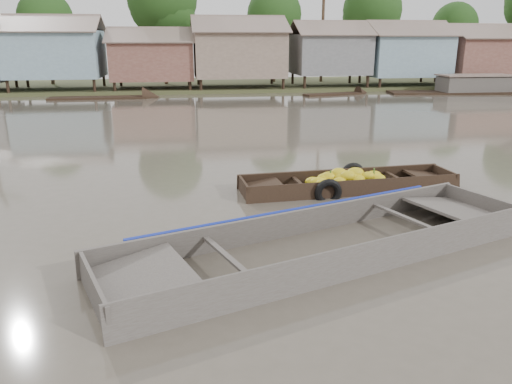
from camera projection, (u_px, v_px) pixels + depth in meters
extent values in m
plane|color=#534B3F|center=(283.00, 240.00, 9.60)|extent=(120.00, 120.00, 0.00)
cube|color=#384723|center=(204.00, 86.00, 40.81)|extent=(120.00, 12.00, 0.50)
cube|color=#7A99A8|center=(56.00, 54.00, 35.25)|extent=(6.20, 5.20, 3.20)
cube|color=brown|center=(47.00, 23.00, 33.32)|extent=(6.60, 3.02, 1.28)
cube|color=brown|center=(57.00, 24.00, 35.97)|extent=(6.60, 3.02, 1.28)
cube|color=brown|center=(153.00, 61.00, 36.32)|extent=(5.80, 4.60, 2.70)
cube|color=brown|center=(150.00, 35.00, 34.62)|extent=(6.20, 2.67, 1.14)
cube|color=brown|center=(152.00, 35.00, 36.97)|extent=(6.20, 2.67, 1.14)
cube|color=#7D6756|center=(239.00, 54.00, 37.07)|extent=(6.50, 5.30, 3.30)
cube|color=brown|center=(241.00, 24.00, 35.10)|extent=(6.90, 3.08, 1.31)
cube|color=brown|center=(236.00, 25.00, 37.81)|extent=(6.90, 3.08, 1.31)
cube|color=slate|center=(330.00, 54.00, 38.06)|extent=(5.40, 4.70, 2.90)
cube|color=brown|center=(336.00, 28.00, 36.30)|extent=(5.80, 2.73, 1.17)
cube|color=brown|center=(326.00, 28.00, 38.70)|extent=(5.80, 2.73, 1.17)
cube|color=#7A99A8|center=(404.00, 55.00, 38.92)|extent=(6.00, 5.00, 3.10)
cube|color=brown|center=(414.00, 28.00, 37.06)|extent=(6.40, 2.90, 1.24)
cube|color=brown|center=(399.00, 29.00, 39.61)|extent=(6.40, 2.90, 1.24)
cube|color=brown|center=(481.00, 56.00, 39.84)|extent=(5.70, 4.90, 2.80)
cube|color=brown|center=(494.00, 31.00, 38.05)|extent=(6.10, 2.85, 1.21)
cube|color=brown|center=(474.00, 32.00, 40.55)|extent=(6.10, 2.85, 1.21)
cylinder|color=#473323|center=(50.00, 56.00, 39.37)|extent=(0.28, 0.28, 4.90)
sphere|color=#103311|center=(45.00, 18.00, 38.54)|extent=(4.20, 4.20, 4.20)
cylinder|color=#473323|center=(165.00, 47.00, 39.47)|extent=(0.28, 0.28, 6.30)
cylinder|color=#473323|center=(274.00, 53.00, 41.82)|extent=(0.28, 0.28, 5.25)
sphere|color=#103311|center=(274.00, 15.00, 40.94)|extent=(4.50, 4.50, 4.50)
cylinder|color=#473323|center=(370.00, 50.00, 41.94)|extent=(0.28, 0.28, 5.60)
sphere|color=#103311|center=(372.00, 10.00, 41.00)|extent=(4.80, 4.80, 4.80)
cylinder|color=#473323|center=(451.00, 56.00, 44.15)|extent=(0.28, 0.28, 4.55)
sphere|color=#103311|center=(455.00, 25.00, 43.39)|extent=(3.90, 3.90, 3.90)
cylinder|color=#473323|center=(322.00, 35.00, 41.50)|extent=(0.24, 0.24, 8.00)
cube|color=black|center=(348.00, 192.00, 12.88)|extent=(5.54, 1.42, 0.08)
cube|color=black|center=(340.00, 178.00, 13.37)|extent=(5.60, 0.53, 0.52)
cube|color=black|center=(358.00, 190.00, 12.26)|extent=(5.60, 0.53, 0.52)
cube|color=black|center=(444.00, 178.00, 13.38)|extent=(0.14, 1.22, 0.49)
cube|color=black|center=(428.00, 177.00, 13.26)|extent=(1.02, 1.11, 0.19)
cube|color=black|center=(244.00, 190.00, 12.26)|extent=(0.14, 1.22, 0.49)
cube|color=black|center=(263.00, 187.00, 12.34)|extent=(1.02, 1.11, 0.19)
cube|color=black|center=(299.00, 183.00, 12.52)|extent=(0.18, 1.17, 0.05)
cube|color=black|center=(395.00, 177.00, 13.06)|extent=(0.18, 1.17, 0.05)
ellipsoid|color=gold|center=(355.00, 173.00, 12.73)|extent=(0.48, 0.35, 0.28)
ellipsoid|color=gold|center=(348.00, 176.00, 12.58)|extent=(0.45, 0.32, 0.26)
ellipsoid|color=gold|center=(368.00, 176.00, 12.69)|extent=(0.37, 0.27, 0.22)
ellipsoid|color=gold|center=(313.00, 182.00, 12.73)|extent=(0.43, 0.31, 0.25)
ellipsoid|color=gold|center=(328.00, 187.00, 12.40)|extent=(0.45, 0.33, 0.27)
ellipsoid|color=gold|center=(358.00, 179.00, 12.64)|extent=(0.41, 0.30, 0.24)
ellipsoid|color=gold|center=(357.00, 185.00, 12.51)|extent=(0.38, 0.28, 0.22)
ellipsoid|color=gold|center=(334.00, 175.00, 12.98)|extent=(0.37, 0.27, 0.22)
ellipsoid|color=gold|center=(388.00, 184.00, 12.68)|extent=(0.39, 0.28, 0.23)
ellipsoid|color=gold|center=(342.00, 177.00, 12.64)|extent=(0.44, 0.32, 0.26)
ellipsoid|color=gold|center=(353.00, 177.00, 12.68)|extent=(0.42, 0.30, 0.25)
ellipsoid|color=gold|center=(374.00, 176.00, 13.14)|extent=(0.46, 0.33, 0.27)
ellipsoid|color=gold|center=(320.00, 190.00, 12.34)|extent=(0.37, 0.27, 0.22)
ellipsoid|color=gold|center=(324.00, 184.00, 12.46)|extent=(0.47, 0.34, 0.28)
ellipsoid|color=gold|center=(339.00, 177.00, 12.98)|extent=(0.38, 0.28, 0.22)
ellipsoid|color=gold|center=(315.00, 186.00, 12.58)|extent=(0.36, 0.26, 0.21)
ellipsoid|color=gold|center=(339.00, 173.00, 12.73)|extent=(0.44, 0.32, 0.26)
ellipsoid|color=gold|center=(345.00, 175.00, 12.86)|extent=(0.45, 0.32, 0.26)
ellipsoid|color=gold|center=(329.00, 177.00, 12.71)|extent=(0.47, 0.34, 0.28)
ellipsoid|color=gold|center=(352.00, 176.00, 13.16)|extent=(0.40, 0.29, 0.24)
ellipsoid|color=gold|center=(326.00, 187.00, 12.39)|extent=(0.46, 0.33, 0.27)
ellipsoid|color=gold|center=(367.00, 177.00, 13.18)|extent=(0.41, 0.30, 0.24)
ellipsoid|color=gold|center=(353.00, 176.00, 13.20)|extent=(0.39, 0.28, 0.23)
ellipsoid|color=gold|center=(339.00, 181.00, 12.45)|extent=(0.36, 0.26, 0.21)
ellipsoid|color=gold|center=(340.00, 176.00, 12.92)|extent=(0.42, 0.30, 0.25)
ellipsoid|color=gold|center=(324.00, 178.00, 12.69)|extent=(0.40, 0.29, 0.24)
ellipsoid|color=gold|center=(327.00, 184.00, 12.47)|extent=(0.42, 0.30, 0.25)
ellipsoid|color=gold|center=(378.00, 179.00, 12.80)|extent=(0.43, 0.31, 0.25)
ellipsoid|color=gold|center=(318.00, 182.00, 12.58)|extent=(0.47, 0.34, 0.28)
ellipsoid|color=gold|center=(338.00, 176.00, 12.84)|extent=(0.41, 0.30, 0.24)
cylinder|color=#3F6626|center=(330.00, 174.00, 12.63)|extent=(0.04, 0.04, 0.18)
cylinder|color=#3F6626|center=(356.00, 173.00, 12.77)|extent=(0.04, 0.04, 0.18)
cylinder|color=#3F6626|center=(374.00, 172.00, 12.88)|extent=(0.04, 0.04, 0.18)
torus|color=black|center=(352.00, 176.00, 13.52)|extent=(0.73, 0.23, 0.72)
torus|color=black|center=(328.00, 193.00, 12.02)|extent=(0.70, 0.23, 0.69)
cube|color=#463F3B|center=(325.00, 257.00, 9.02)|extent=(8.21, 4.37, 0.08)
cube|color=#463F3B|center=(296.00, 225.00, 9.77)|extent=(7.84, 2.95, 0.66)
cube|color=#463F3B|center=(362.00, 264.00, 8.10)|extent=(7.84, 2.95, 0.66)
cube|color=#463F3B|center=(479.00, 208.00, 10.75)|extent=(0.74, 1.92, 0.63)
cube|color=#463F3B|center=(457.00, 210.00, 10.41)|extent=(1.91, 2.11, 0.26)
cube|color=#463F3B|center=(94.00, 295.00, 7.11)|extent=(0.74, 1.92, 0.63)
cube|color=#463F3B|center=(142.00, 279.00, 7.41)|extent=(1.91, 2.11, 0.26)
cube|color=#463F3B|center=(228.00, 257.00, 8.02)|extent=(0.75, 1.86, 0.05)
cube|color=#463F3B|center=(407.00, 218.00, 9.76)|extent=(0.75, 1.86, 0.05)
cube|color=#665E54|center=(325.00, 255.00, 9.00)|extent=(6.33, 3.57, 0.02)
cube|color=navy|center=(295.00, 212.00, 9.75)|extent=(6.33, 2.34, 0.16)
torus|color=olive|center=(414.00, 241.00, 9.54)|extent=(0.46, 0.46, 0.07)
torus|color=olive|center=(414.00, 239.00, 9.52)|extent=(0.37, 0.37, 0.07)
cube|color=black|center=(458.00, 94.00, 35.63)|extent=(10.01, 3.45, 0.35)
cube|color=black|center=(98.00, 100.00, 32.41)|extent=(6.19, 1.44, 0.35)
cube|color=black|center=(333.00, 96.00, 34.59)|extent=(4.47, 2.05, 0.35)
cube|color=black|center=(474.00, 85.00, 35.72)|extent=(5.00, 2.00, 1.20)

